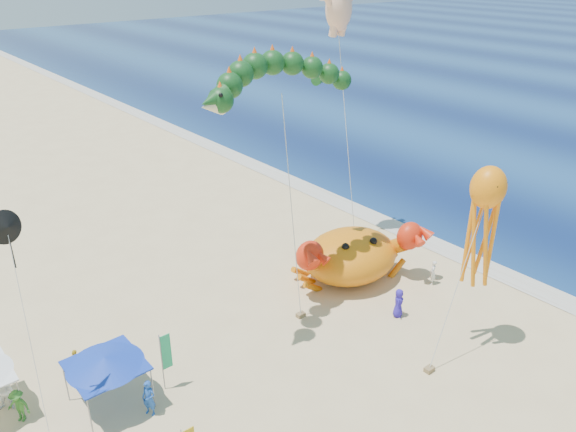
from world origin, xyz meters
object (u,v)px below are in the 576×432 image
at_px(crab_inflatable, 352,254).
at_px(cherub_kite, 340,1).
at_px(octopus_kite, 483,217).
at_px(dragon_kite, 279,84).
at_px(canopy_blue, 105,362).

distance_m(crab_inflatable, cherub_kite, 16.30).
height_order(crab_inflatable, octopus_kite, octopus_kite).
xyz_separation_m(dragon_kite, canopy_blue, (-11.14, -1.17, -10.85)).
xyz_separation_m(dragon_kite, cherub_kite, (9.49, 5.57, 3.14)).
xyz_separation_m(cherub_kite, octopus_kite, (-3.76, -14.45, -8.99)).
distance_m(octopus_kite, canopy_blue, 19.22).
bearing_deg(octopus_kite, crab_inflatable, 90.32).
distance_m(dragon_kite, canopy_blue, 15.60).
xyz_separation_m(octopus_kite, canopy_blue, (-16.88, 7.71, -5.00)).
bearing_deg(cherub_kite, crab_inflatable, -123.04).
height_order(dragon_kite, cherub_kite, cherub_kite).
xyz_separation_m(crab_inflatable, cherub_kite, (3.80, 5.85, 14.74)).
distance_m(cherub_kite, octopus_kite, 17.43).
distance_m(crab_inflatable, canopy_blue, 16.87).
bearing_deg(canopy_blue, octopus_kite, -24.55).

